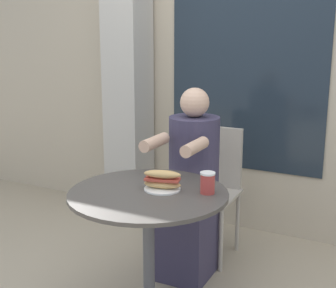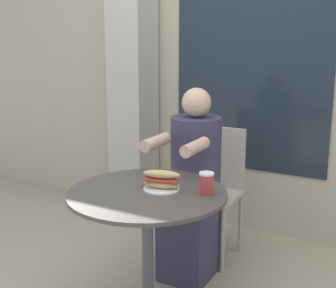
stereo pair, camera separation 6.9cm
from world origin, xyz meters
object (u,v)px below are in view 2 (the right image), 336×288
sandwich_on_plate (161,181)px  drink_cup (206,183)px  seated_diner (193,195)px  diner_chair (215,179)px  cafe_table (148,226)px

sandwich_on_plate → drink_cup: bearing=14.0°
seated_diner → drink_cup: seated_diner is taller
diner_chair → seated_diner: (0.00, -0.34, -0.00)m
seated_diner → cafe_table: bearing=91.5°
cafe_table → sandwich_on_plate: 0.24m
cafe_table → diner_chair: 0.92m
cafe_table → drink_cup: drink_cup is taller
diner_chair → sandwich_on_plate: diner_chair is taller
diner_chair → sandwich_on_plate: size_ratio=4.32×
seated_diner → drink_cup: bearing=121.8°
cafe_table → diner_chair: (-0.03, 0.92, -0.01)m
seated_diner → sandwich_on_plate: bearing=97.0°
seated_diner → sandwich_on_plate: seated_diner is taller
diner_chair → drink_cup: (0.30, -0.80, 0.25)m
cafe_table → diner_chair: size_ratio=0.92×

